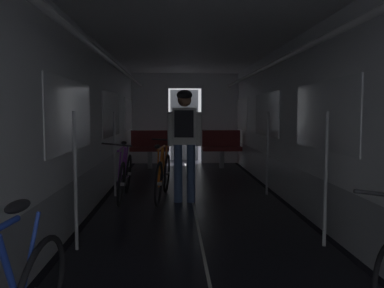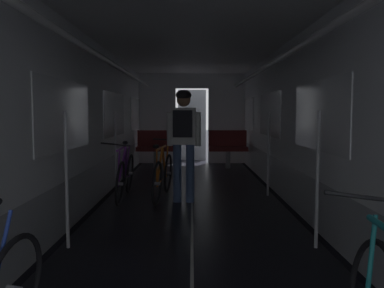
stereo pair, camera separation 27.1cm
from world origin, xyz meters
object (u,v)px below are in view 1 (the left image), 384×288
at_px(bench_seat_far_left, 150,145).
at_px(bicycle_orange_in_aisle, 163,175).
at_px(person_cyclist_aisle, 184,133).
at_px(bench_seat_far_right, 221,145).
at_px(bicycle_purple, 125,175).

relative_size(bench_seat_far_left, bicycle_orange_in_aisle, 0.58).
relative_size(bench_seat_far_left, person_cyclist_aisle, 0.57).
bearing_deg(person_cyclist_aisle, bench_seat_far_right, 75.20).
distance_m(bench_seat_far_right, bicycle_purple, 4.12).
xyz_separation_m(bicycle_purple, person_cyclist_aisle, (0.95, -0.28, 0.69)).
distance_m(bench_seat_far_left, bicycle_orange_in_aisle, 3.65).
xyz_separation_m(bench_seat_far_left, person_cyclist_aisle, (0.77, -3.89, 0.50)).
distance_m(bicycle_purple, bicycle_orange_in_aisle, 0.61).
distance_m(bench_seat_far_left, bench_seat_far_right, 1.80).
xyz_separation_m(bench_seat_far_right, person_cyclist_aisle, (-1.03, -3.89, 0.50)).
bearing_deg(person_cyclist_aisle, bicycle_orange_in_aisle, 142.01).
bearing_deg(person_cyclist_aisle, bench_seat_far_left, 101.24).
relative_size(bench_seat_far_right, bicycle_orange_in_aisle, 0.58).
height_order(bench_seat_far_left, person_cyclist_aisle, person_cyclist_aisle).
xyz_separation_m(bench_seat_far_left, bicycle_purple, (-0.18, -3.61, -0.19)).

